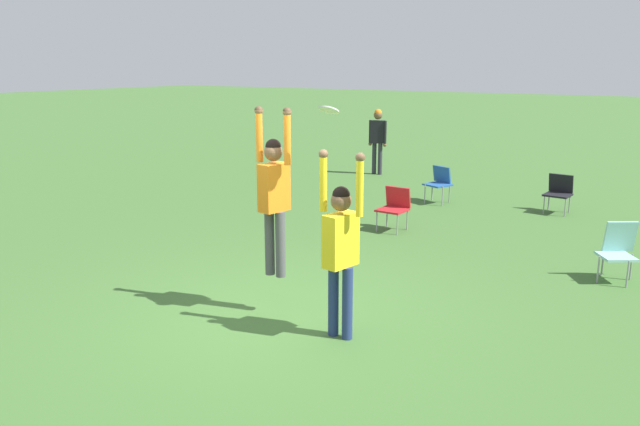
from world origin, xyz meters
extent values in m
plane|color=#3D662D|center=(0.00, 0.00, 0.00)|extent=(120.00, 120.00, 0.00)
cylinder|color=#4C4C51|center=(-0.19, 0.15, 0.89)|extent=(0.12, 0.12, 0.82)
cylinder|color=#4C4C51|center=(-0.02, 0.15, 0.89)|extent=(0.12, 0.12, 0.82)
cube|color=orange|center=(-0.11, 0.15, 1.59)|extent=(0.27, 0.39, 0.58)
sphere|color=brown|center=(-0.11, 0.15, 2.02)|extent=(0.22, 0.22, 0.22)
sphere|color=black|center=(-0.11, 0.15, 2.08)|extent=(0.19, 0.19, 0.19)
cylinder|color=orange|center=(-0.31, 0.15, 2.18)|extent=(0.08, 0.08, 0.61)
sphere|color=brown|center=(-0.31, 0.15, 2.49)|extent=(0.10, 0.10, 0.10)
cylinder|color=orange|center=(0.10, 0.15, 2.18)|extent=(0.08, 0.08, 0.61)
sphere|color=brown|center=(0.10, 0.15, 2.49)|extent=(0.10, 0.10, 0.10)
cylinder|color=navy|center=(0.86, -0.06, 0.42)|extent=(0.12, 0.12, 0.84)
cylinder|color=navy|center=(1.05, -0.06, 0.42)|extent=(0.12, 0.12, 0.84)
cube|color=yellow|center=(0.95, -0.06, 1.14)|extent=(0.28, 0.44, 0.60)
sphere|color=brown|center=(0.95, -0.06, 1.59)|extent=(0.23, 0.23, 0.23)
sphere|color=black|center=(0.95, -0.06, 1.65)|extent=(0.19, 0.19, 0.19)
cylinder|color=yellow|center=(0.73, -0.06, 1.76)|extent=(0.08, 0.08, 0.63)
sphere|color=brown|center=(0.73, -0.06, 2.08)|extent=(0.10, 0.10, 0.10)
cylinder|color=yellow|center=(1.18, -0.06, 1.76)|extent=(0.08, 0.08, 0.63)
sphere|color=brown|center=(1.18, -0.06, 2.08)|extent=(0.10, 0.10, 0.10)
cylinder|color=white|center=(0.64, 0.18, 2.53)|extent=(0.24, 0.22, 0.11)
cylinder|color=gray|center=(-1.00, 6.89, 0.22)|extent=(0.02, 0.02, 0.44)
cylinder|color=gray|center=(-0.59, 6.89, 0.22)|extent=(0.02, 0.02, 0.44)
cylinder|color=gray|center=(-1.00, 7.30, 0.22)|extent=(0.02, 0.02, 0.44)
cylinder|color=gray|center=(-0.59, 7.30, 0.22)|extent=(0.02, 0.02, 0.44)
cube|color=#235193|center=(-0.79, 7.09, 0.42)|extent=(0.63, 0.63, 0.04)
cube|color=#235193|center=(-0.79, 7.32, 0.62)|extent=(0.49, 0.27, 0.37)
cylinder|color=gray|center=(1.46, 7.32, 0.20)|extent=(0.02, 0.02, 0.41)
cylinder|color=gray|center=(1.87, 7.32, 0.20)|extent=(0.02, 0.02, 0.41)
cylinder|color=gray|center=(1.46, 7.74, 0.20)|extent=(0.02, 0.02, 0.41)
cylinder|color=gray|center=(1.87, 7.74, 0.20)|extent=(0.02, 0.02, 0.41)
cube|color=black|center=(1.66, 7.53, 0.39)|extent=(0.53, 0.53, 0.04)
cube|color=black|center=(1.66, 7.76, 0.60)|extent=(0.50, 0.15, 0.39)
cylinder|color=gray|center=(-0.81, 4.22, 0.21)|extent=(0.02, 0.02, 0.41)
cylinder|color=gray|center=(-0.39, 4.22, 0.21)|extent=(0.02, 0.02, 0.41)
cylinder|color=gray|center=(-0.81, 4.64, 0.21)|extent=(0.02, 0.02, 0.41)
cylinder|color=gray|center=(-0.39, 4.64, 0.21)|extent=(0.02, 0.02, 0.41)
cube|color=#B21E23|center=(-0.60, 4.43, 0.39)|extent=(0.51, 0.51, 0.04)
cube|color=#B21E23|center=(-0.60, 4.66, 0.60)|extent=(0.50, 0.12, 0.38)
cylinder|color=gray|center=(3.11, 3.45, 0.19)|extent=(0.02, 0.02, 0.39)
cylinder|color=gray|center=(3.49, 3.45, 0.19)|extent=(0.02, 0.02, 0.39)
cylinder|color=gray|center=(3.11, 3.82, 0.19)|extent=(0.02, 0.02, 0.39)
cylinder|color=gray|center=(3.49, 3.82, 0.19)|extent=(0.02, 0.02, 0.39)
cube|color=#8CC6C1|center=(3.30, 3.64, 0.37)|extent=(0.61, 0.61, 0.04)
cube|color=#8CC6C1|center=(3.30, 3.84, 0.62)|extent=(0.43, 0.34, 0.46)
cylinder|color=#2D2D38|center=(-3.75, 9.70, 0.44)|extent=(0.12, 0.12, 0.88)
cylinder|color=#2D2D38|center=(-3.56, 9.70, 0.44)|extent=(0.12, 0.12, 0.88)
cube|color=black|center=(-3.66, 9.70, 1.19)|extent=(0.45, 0.34, 0.62)
sphere|color=brown|center=(-3.66, 9.70, 1.65)|extent=(0.24, 0.24, 0.24)
sphere|color=orange|center=(-3.66, 9.70, 1.71)|extent=(0.20, 0.20, 0.20)
cylinder|color=black|center=(-3.88, 9.70, 1.17)|extent=(0.08, 0.08, 0.66)
sphere|color=brown|center=(-3.88, 9.70, 0.84)|extent=(0.10, 0.10, 0.10)
cylinder|color=black|center=(-3.43, 9.70, 1.17)|extent=(0.08, 0.08, 0.66)
sphere|color=brown|center=(-3.43, 9.70, 0.84)|extent=(0.10, 0.10, 0.10)
camera|label=1|loc=(4.30, -5.73, 3.03)|focal=35.00mm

